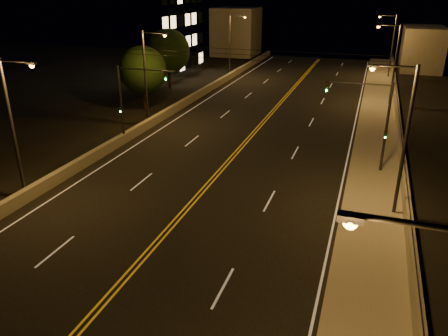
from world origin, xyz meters
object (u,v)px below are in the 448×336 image
(streetlight_3, at_px, (391,42))
(streetlight_4, at_px, (15,122))
(streetlight_6, at_px, (232,42))
(streetlight_5, at_px, (148,73))
(traffic_signal_right, at_px, (373,117))
(tree_1, at_px, (168,51))
(traffic_signal_left, at_px, (131,97))
(streetlight_2, at_px, (393,60))
(tree_0, at_px, (143,70))
(streetlight_1, at_px, (401,133))

(streetlight_3, distance_m, streetlight_4, 52.84)
(streetlight_6, bearing_deg, streetlight_3, 17.48)
(streetlight_5, distance_m, traffic_signal_right, 20.63)
(tree_1, bearing_deg, streetlight_5, -70.84)
(streetlight_5, height_order, traffic_signal_left, streetlight_5)
(streetlight_6, distance_m, tree_1, 10.78)
(streetlight_2, bearing_deg, tree_0, -158.10)
(streetlight_2, xyz_separation_m, tree_1, (-26.92, 0.69, -0.35))
(tree_1, bearing_deg, streetlight_2, -1.47)
(streetlight_3, height_order, traffic_signal_right, streetlight_3)
(streetlight_4, relative_size, traffic_signal_left, 1.34)
(streetlight_6, relative_size, traffic_signal_left, 1.34)
(streetlight_3, xyz_separation_m, traffic_signal_right, (-1.47, -36.97, -0.98))
(streetlight_5, xyz_separation_m, streetlight_6, (0.00, 25.09, 0.00))
(streetlight_3, relative_size, streetlight_5, 1.00)
(traffic_signal_left, bearing_deg, streetlight_6, 92.02)
(streetlight_4, bearing_deg, traffic_signal_left, 84.62)
(traffic_signal_left, bearing_deg, tree_0, 113.53)
(traffic_signal_right, distance_m, tree_0, 25.52)
(streetlight_1, xyz_separation_m, tree_0, (-24.83, 16.58, -0.82))
(streetlight_4, height_order, traffic_signal_left, streetlight_4)
(streetlight_6, xyz_separation_m, tree_0, (-3.41, -19.94, -0.82))
(streetlight_4, bearing_deg, tree_0, 98.96)
(traffic_signal_right, bearing_deg, streetlight_6, 123.44)
(traffic_signal_left, bearing_deg, tree_1, 107.40)
(streetlight_4, relative_size, streetlight_6, 1.00)
(streetlight_1, distance_m, streetlight_4, 22.00)
(streetlight_4, xyz_separation_m, traffic_signal_left, (1.07, 11.33, -0.98))
(streetlight_6, relative_size, traffic_signal_right, 1.34)
(traffic_signal_right, relative_size, tree_0, 0.97)
(streetlight_4, bearing_deg, streetlight_3, 66.08)
(streetlight_5, height_order, traffic_signal_right, streetlight_5)
(streetlight_3, distance_m, traffic_signal_left, 42.21)
(streetlight_3, xyz_separation_m, traffic_signal_left, (-20.36, -36.97, -0.98))
(streetlight_3, bearing_deg, streetlight_1, -90.00)
(streetlight_6, bearing_deg, streetlight_1, -59.61)
(tree_1, bearing_deg, streetlight_6, 59.32)
(traffic_signal_right, bearing_deg, tree_0, 156.26)
(streetlight_2, distance_m, tree_1, 26.93)
(streetlight_1, distance_m, tree_1, 38.31)
(streetlight_5, bearing_deg, streetlight_1, -28.09)
(streetlight_5, distance_m, streetlight_6, 25.09)
(streetlight_2, xyz_separation_m, streetlight_5, (-21.42, -15.13, 0.00))
(streetlight_2, distance_m, traffic_signal_right, 20.33)
(streetlight_3, bearing_deg, streetlight_6, -162.52)
(streetlight_3, xyz_separation_m, streetlight_5, (-21.42, -31.84, 0.00))
(streetlight_5, bearing_deg, traffic_signal_right, -14.41)
(traffic_signal_left, distance_m, tree_0, 11.21)
(streetlight_2, distance_m, streetlight_4, 38.17)
(traffic_signal_left, height_order, tree_0, tree_0)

